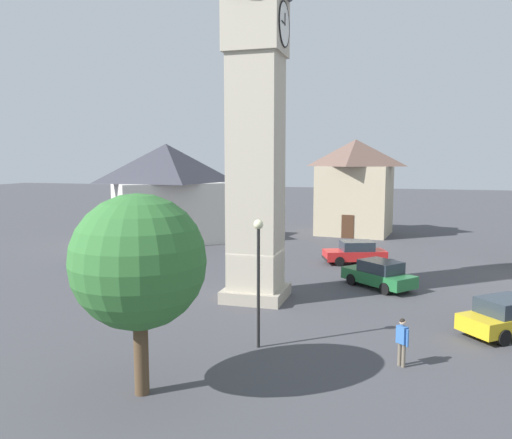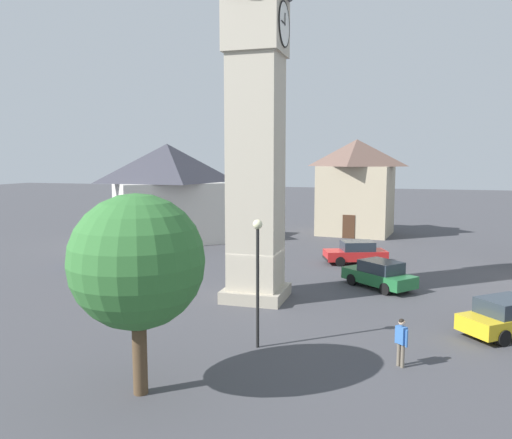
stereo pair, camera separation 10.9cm
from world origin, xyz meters
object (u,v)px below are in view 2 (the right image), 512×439
Objects in this scene: clock_tower at (256,47)px; tree at (137,262)px; pedestrian at (401,338)px; car_silver_kerb at (379,274)px; lamp_post at (258,262)px; car_red_corner at (106,253)px; building_terrace_right at (356,186)px; car_blue_kerb at (508,317)px; road_sign at (78,265)px; building_shop_left at (168,192)px; car_white_side at (356,252)px.

tree is at bearing -2.16° from clock_tower.
clock_tower reaches higher than pedestrian.
car_silver_kerb is at bearing 157.15° from tree.
car_red_corner is at bearing -129.61° from lamp_post.
lamp_post is (30.14, -0.77, -1.25)m from building_terrace_right.
clock_tower is 2.39× the size of building_terrace_right.
road_sign is (1.02, -19.33, 1.14)m from car_blue_kerb.
building_terrace_right reaches higher than pedestrian.
road_sign is at bearing -102.73° from pedestrian.
road_sign is (3.22, -8.11, -10.48)m from clock_tower.
building_shop_left is at bearing -178.76° from car_red_corner.
building_shop_left is (-21.97, -19.51, 3.25)m from pedestrian.
building_terrace_right is at bearing 178.54° from lamp_post.
tree is 5.23m from lamp_post.
tree is (21.16, -4.44, 3.29)m from car_white_side.
clock_tower is at bearing 39.00° from building_shop_left.
car_white_side is (-4.87, 16.21, 0.00)m from car_red_corner.
lamp_post is 1.73× the size of road_sign.
car_white_side is 2.64× the size of pedestrian.
tree is 0.69× the size of building_terrace_right.
pedestrian is 0.60× the size of road_sign.
pedestrian is (10.64, 1.24, 0.25)m from car_silver_kerb.
car_blue_kerb is at bearing 113.91° from lamp_post.
car_red_corner is 0.71× the size of tree.
building_terrace_right reaches higher than car_white_side.
car_silver_kerb is 1.51× the size of road_sign.
car_blue_kerb is at bearing 126.88° from tree.
building_terrace_right reaches higher than building_shop_left.
pedestrian is at bearing 6.65° from car_silver_kerb.
road_sign is at bearing 13.04° from building_shop_left.
car_blue_kerb is 1.52× the size of road_sign.
clock_tower is 13.75m from tree.
car_blue_kerb is at bearing 53.45° from building_shop_left.
car_red_corner is at bearing -73.27° from car_white_side.
building_shop_left is at bearing -141.00° from clock_tower.
road_sign is (-3.44, -15.22, 0.89)m from pedestrian.
car_red_corner is (-7.56, -23.41, 0.00)m from car_blue_kerb.
car_red_corner is 24.01m from building_terrace_right.
car_white_side is at bearing 72.79° from building_shop_left.
road_sign is at bearing -68.35° from clock_tower.
pedestrian is (12.01, 19.30, 0.25)m from car_red_corner.
building_shop_left is (-17.52, -23.63, 3.49)m from car_blue_kerb.
lamp_post is (4.12, -9.30, 2.50)m from car_blue_kerb.
clock_tower is 1.81× the size of building_shop_left.
car_red_corner is at bearing -144.15° from tree.
pedestrian is 15.63m from road_sign.
car_silver_kerb is 15.77m from road_sign.
road_sign is at bearing -62.74° from car_silver_kerb.
building_shop_left is (-15.31, -12.40, -8.12)m from clock_tower.
car_blue_kerb is 1.00× the size of car_silver_kerb.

